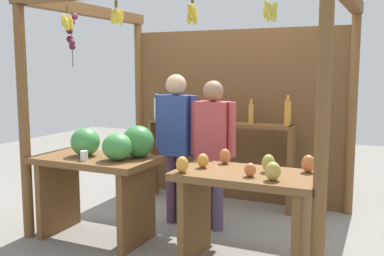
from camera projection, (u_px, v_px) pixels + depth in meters
name	position (u px, v px, depth m)	size (l,w,h in m)	color
ground_plane	(200.00, 224.00, 4.73)	(12.00, 12.00, 0.00)	gray
market_stall	(217.00, 91.00, 4.95)	(2.87, 2.17, 2.34)	brown
fruit_counter_left	(104.00, 166.00, 4.24)	(1.16, 0.68, 1.10)	brown
fruit_counter_right	(247.00, 198.00, 3.64)	(1.15, 0.64, 0.95)	brown
bottle_shelf_unit	(217.00, 140.00, 5.37)	(1.84, 0.22, 1.34)	brown
vendor_man	(176.00, 136.00, 4.65)	(0.48, 0.21, 1.58)	#50324F
vendor_woman	(213.00, 142.00, 4.47)	(0.48, 0.21, 1.52)	#564667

